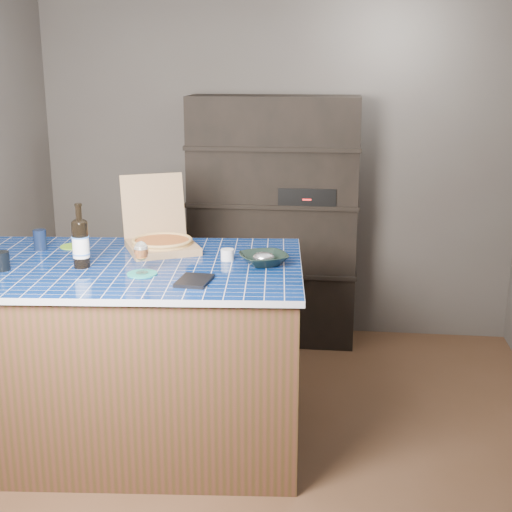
# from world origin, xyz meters

# --- Properties ---
(room) EXTENTS (3.50, 3.50, 3.50)m
(room) POSITION_xyz_m (0.00, 0.00, 1.25)
(room) COLOR #4F3422
(room) RESTS_ON ground
(shelving_unit) EXTENTS (1.20, 0.41, 1.80)m
(shelving_unit) POSITION_xyz_m (0.00, 1.53, 0.90)
(shelving_unit) COLOR black
(shelving_unit) RESTS_ON floor
(kitchen_island) EXTENTS (1.92, 1.31, 1.00)m
(kitchen_island) POSITION_xyz_m (-0.63, -0.03, 0.50)
(kitchen_island) COLOR #4E2B1E
(kitchen_island) RESTS_ON floor
(pizza_box) EXTENTS (0.52, 0.56, 0.40)m
(pizza_box) POSITION_xyz_m (-0.51, 0.27, 1.06)
(pizza_box) COLOR #95764D
(pizza_box) RESTS_ON kitchen_island
(mead_bottle) EXTENTS (0.09, 0.09, 0.33)m
(mead_bottle) POSITION_xyz_m (-0.84, -0.12, 1.13)
(mead_bottle) COLOR black
(mead_bottle) RESTS_ON kitchen_island
(teal_trivet) EXTENTS (0.15, 0.15, 0.01)m
(teal_trivet) POSITION_xyz_m (-0.49, -0.21, 1.01)
(teal_trivet) COLOR teal
(teal_trivet) RESTS_ON kitchen_island
(wine_glass) EXTENTS (0.07, 0.07, 0.16)m
(wine_glass) POSITION_xyz_m (-0.49, -0.21, 1.12)
(wine_glass) COLOR white
(wine_glass) RESTS_ON teal_trivet
(tumbler) EXTENTS (0.09, 0.09, 0.10)m
(tumbler) POSITION_xyz_m (-1.22, -0.22, 1.05)
(tumbler) COLOR black
(tumbler) RESTS_ON kitchen_island
(dvd_case) EXTENTS (0.17, 0.22, 0.02)m
(dvd_case) POSITION_xyz_m (-0.21, -0.31, 1.01)
(dvd_case) COLOR black
(dvd_case) RESTS_ON kitchen_island
(bowl) EXTENTS (0.33, 0.33, 0.06)m
(bowl) POSITION_xyz_m (0.09, 0.04, 1.03)
(bowl) COLOR black
(bowl) RESTS_ON kitchen_island
(foil_contents) EXTENTS (0.12, 0.10, 0.05)m
(foil_contents) POSITION_xyz_m (0.09, 0.04, 1.04)
(foil_contents) COLOR silver
(foil_contents) RESTS_ON bowl
(white_jar) EXTENTS (0.07, 0.07, 0.06)m
(white_jar) POSITION_xyz_m (-0.11, 0.10, 1.03)
(white_jar) COLOR silver
(white_jar) RESTS_ON kitchen_island
(navy_cup) EXTENTS (0.07, 0.07, 0.11)m
(navy_cup) POSITION_xyz_m (-1.19, 0.20, 1.06)
(navy_cup) COLOR black
(navy_cup) RESTS_ON kitchen_island
(green_trivet) EXTENTS (0.16, 0.16, 0.01)m
(green_trivet) POSITION_xyz_m (-1.03, 0.29, 1.00)
(green_trivet) COLOR #68A523
(green_trivet) RESTS_ON kitchen_island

